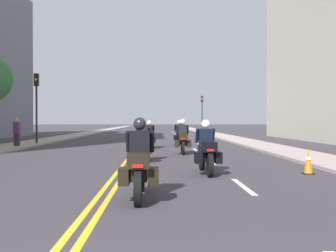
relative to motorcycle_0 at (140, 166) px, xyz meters
name	(u,v)px	position (x,y,z in m)	size (l,w,h in m)	color
ground_plane	(149,134)	(-0.75, 41.52, -0.65)	(264.00, 264.00, 0.00)	#38343A
sidewalk_left	(88,133)	(-8.21, 41.52, -0.59)	(2.33, 144.00, 0.12)	gray
sidewalk_right	(209,133)	(6.71, 41.52, -0.59)	(2.33, 144.00, 0.12)	#A59595
centreline_yellow_inner	(148,134)	(-0.87, 41.52, -0.65)	(0.12, 132.00, 0.01)	yellow
centreline_yellow_outer	(150,134)	(-0.63, 41.52, -0.65)	(0.12, 132.00, 0.01)	yellow
lane_dashes_white	(184,141)	(2.40, 22.52, -0.65)	(0.14, 56.40, 0.01)	silver
motorcycle_0	(140,166)	(0.00, 0.00, 0.00)	(0.76, 2.27, 1.63)	black
motorcycle_1	(206,152)	(1.78, 3.78, 0.00)	(0.77, 2.25, 1.60)	black
motorcycle_2	(143,145)	(-0.21, 7.49, -0.01)	(0.78, 2.20, 1.60)	black
motorcycle_3	(183,140)	(1.55, 11.02, 0.02)	(0.77, 2.10, 1.65)	black
motorcycle_4	(149,137)	(-0.13, 14.97, 0.00)	(0.77, 2.23, 1.58)	black
motorcycle_5	(179,135)	(1.76, 18.13, 0.01)	(0.77, 2.09, 1.61)	black
traffic_cone_1	(308,162)	(4.79, 3.72, -0.29)	(0.31, 0.31, 0.74)	black
traffic_light_near	(36,96)	(-7.44, 18.20, 2.54)	(0.28, 0.38, 4.61)	black
traffic_light_far	(202,107)	(5.94, 42.51, 2.60)	(0.28, 0.38, 4.70)	black
pedestrian_2	(17,132)	(-7.80, 15.57, 0.24)	(0.40, 0.30, 1.73)	#2A2738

